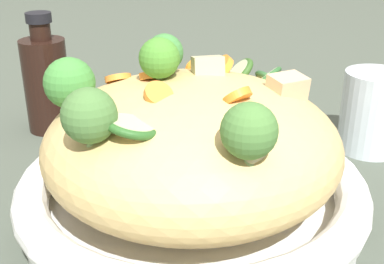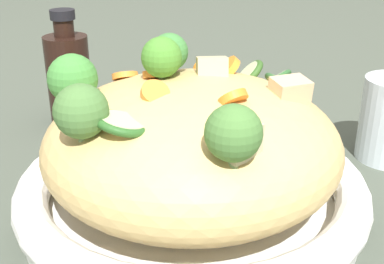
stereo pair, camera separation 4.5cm
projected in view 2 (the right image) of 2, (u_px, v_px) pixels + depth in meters
name	position (u px, v px, depth m)	size (l,w,h in m)	color
ground_plane	(192.00, 219.00, 0.49)	(3.00, 3.00, 0.00)	#454E43
serving_bowl	(192.00, 194.00, 0.48)	(0.33, 0.33, 0.05)	white
noodle_heap	(192.00, 144.00, 0.46)	(0.27, 0.27, 0.12)	tan
broccoli_florets	(132.00, 89.00, 0.41)	(0.19, 0.19, 0.07)	#9FB96D
carrot_coins	(187.00, 78.00, 0.46)	(0.14, 0.13, 0.03)	orange
zucchini_slices	(226.00, 92.00, 0.47)	(0.19, 0.19, 0.04)	beige
chicken_chunks	(248.00, 100.00, 0.42)	(0.16, 0.10, 0.04)	#D2B087
soy_sauce_bottle	(69.00, 78.00, 0.69)	(0.06, 0.06, 0.16)	black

